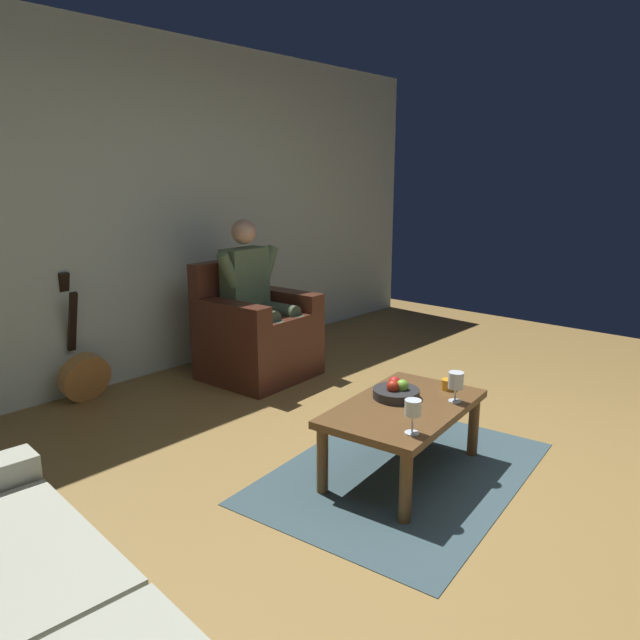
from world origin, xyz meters
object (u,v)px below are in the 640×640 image
at_px(guitar, 84,372).
at_px(candle_jar, 447,384).
at_px(person_seated, 257,294).
at_px(wine_glass_near, 456,382).
at_px(fruit_bowl, 396,391).
at_px(wine_glass_far, 413,410).
at_px(armchair, 256,335).
at_px(coffee_table, 404,415).

relative_size(guitar, candle_jar, 12.93).
distance_m(person_seated, wine_glass_near, 2.00).
bearing_deg(fruit_bowl, guitar, -73.27).
distance_m(guitar, wine_glass_far, 2.59).
xyz_separation_m(wine_glass_near, wine_glass_far, (0.50, 0.05, 0.01)).
xyz_separation_m(armchair, wine_glass_near, (0.36, 1.98, 0.17)).
xyz_separation_m(coffee_table, fruit_bowl, (-0.06, -0.09, 0.09)).
distance_m(armchair, guitar, 1.31).
xyz_separation_m(coffee_table, wine_glass_near, (-0.22, 0.18, 0.17)).
height_order(person_seated, wine_glass_far, person_seated).
bearing_deg(candle_jar, wine_glass_near, 41.89).
xyz_separation_m(person_seated, candle_jar, (0.22, 1.83, -0.25)).
height_order(armchair, guitar, armchair).
bearing_deg(guitar, fruit_bowl, 106.73).
distance_m(armchair, person_seated, 0.34).
bearing_deg(guitar, armchair, 156.61).
bearing_deg(guitar, coffee_table, 104.79).
bearing_deg(person_seated, guitar, -27.68).
relative_size(wine_glass_near, candle_jar, 2.33).
bearing_deg(coffee_table, armchair, -107.89).
bearing_deg(coffee_table, candle_jar, 171.31).
xyz_separation_m(person_seated, wine_glass_far, (0.87, 2.01, -0.16)).
distance_m(person_seated, candle_jar, 1.86).
relative_size(wine_glass_far, fruit_bowl, 0.66).
height_order(coffee_table, guitar, guitar).
relative_size(person_seated, wine_glass_far, 7.42).
bearing_deg(armchair, candle_jar, 79.84).
bearing_deg(guitar, wine_glass_near, 108.39).
distance_m(coffee_table, guitar, 2.40).
height_order(armchair, wine_glass_near, armchair).
height_order(fruit_bowl, candle_jar, fruit_bowl).
distance_m(person_seated, coffee_table, 1.90).
distance_m(armchair, fruit_bowl, 1.79).
relative_size(armchair, wine_glass_far, 5.48).
distance_m(wine_glass_far, fruit_bowl, 0.48).
height_order(armchair, coffee_table, armchair).
height_order(person_seated, candle_jar, person_seated).
bearing_deg(fruit_bowl, person_seated, -107.31).
height_order(guitar, fruit_bowl, guitar).
relative_size(coffee_table, wine_glass_far, 5.94).
height_order(person_seated, guitar, person_seated).
distance_m(armchair, wine_glass_near, 2.02).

